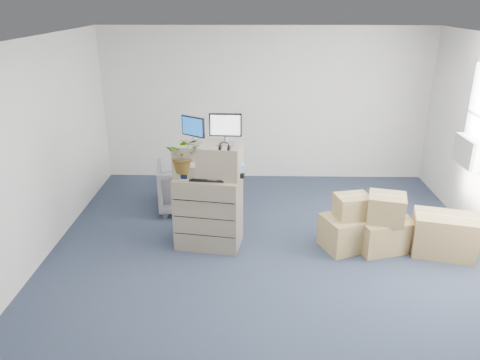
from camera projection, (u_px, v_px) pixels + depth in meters
name	position (u px, v px, depth m)	size (l,w,h in m)	color
ground	(271.00, 275.00, 5.85)	(7.00, 7.00, 0.00)	#243042
wall_back	(265.00, 105.00, 8.61)	(6.00, 0.02, 2.80)	silver
ac_unit	(470.00, 151.00, 6.66)	(0.24, 0.60, 0.40)	white
filing_cabinet_lower	(209.00, 211.00, 6.42)	(0.87, 0.53, 1.02)	tan
filing_cabinet_upper	(208.00, 160.00, 6.20)	(0.87, 0.44, 0.44)	tan
monitor_left	(193.00, 129.00, 6.08)	(0.32, 0.22, 0.36)	#99999E
monitor_right	(225.00, 127.00, 6.02)	(0.42, 0.17, 0.42)	#99999E
headphones	(224.00, 147.00, 5.90)	(0.14, 0.14, 0.02)	black
keyboard	(208.00, 179.00, 6.13)	(0.46, 0.19, 0.02)	black
mouse	(228.00, 181.00, 6.05)	(0.08, 0.05, 0.03)	silver
water_bottle	(218.00, 166.00, 6.22)	(0.08, 0.08, 0.27)	#94979C
phone_dock	(203.00, 173.00, 6.26)	(0.06, 0.06, 0.13)	silver
external_drive	(236.00, 174.00, 6.23)	(0.21, 0.16, 0.06)	black
tissue_box	(235.00, 168.00, 6.23)	(0.26, 0.13, 0.10)	#4693EE
potted_plant	(185.00, 159.00, 6.09)	(0.46, 0.51, 0.47)	#ADCBA3
office_chair	(184.00, 184.00, 7.58)	(0.83, 0.78, 0.86)	slate
cardboard_boxes	(391.00, 229.00, 6.37)	(2.10, 0.92, 0.82)	#A1824D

